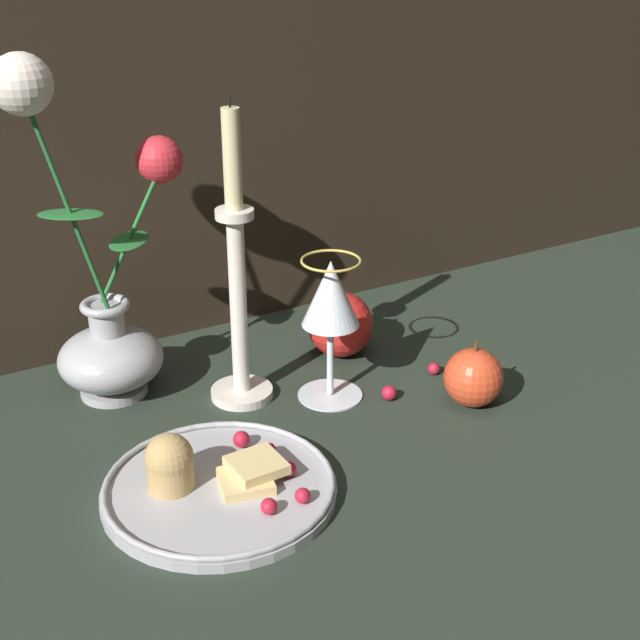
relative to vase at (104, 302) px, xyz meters
The scene contains 9 objects.
ground_plane 0.23m from the vase, 59.23° to the right, with size 2.40×2.40×0.00m, color #232D23.
vase is the anchor object (origin of this frame).
plate_with_pastries 0.26m from the vase, 85.06° to the right, with size 0.23×0.23×0.07m.
wine_glass 0.25m from the vase, 31.58° to the right, with size 0.08×0.08×0.17m.
candlestick 0.15m from the vase, 33.07° to the right, with size 0.07×0.07×0.34m.
apple_beside_vase 0.42m from the vase, 33.52° to the right, with size 0.07×0.07×0.08m.
apple_near_glass 0.29m from the vase, ahead, with size 0.08×0.08×0.09m.
berry_near_plate 0.34m from the vase, 32.77° to the right, with size 0.02×0.02×0.02m, color #AD192D.
berry_front_center 0.40m from the vase, 23.20° to the right, with size 0.02×0.02×0.02m, color #AD192D.
Camera 1 is at (-0.35, -0.73, 0.51)m, focal length 50.00 mm.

